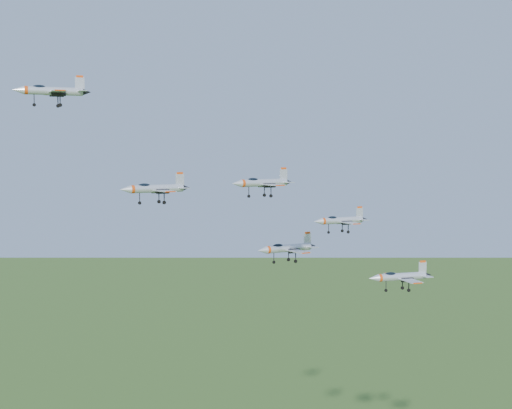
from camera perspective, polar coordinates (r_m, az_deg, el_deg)
name	(u,v)px	position (r m, az deg, el deg)	size (l,w,h in m)	color
jet_lead	(51,91)	(129.16, -16.06, 8.74)	(13.37, 11.04, 3.58)	#B4B9C2
jet_left_high	(155,188)	(121.17, -8.10, 1.28)	(12.66, 10.60, 3.39)	#B4B9C2
jet_right_high	(262,183)	(108.60, 0.48, 1.76)	(10.76, 9.01, 2.88)	#B4B9C2
jet_left_low	(287,248)	(137.97, 2.46, -3.50)	(13.53, 11.36, 3.63)	#B4B9C2
jet_right_low	(340,220)	(126.62, 6.76, -1.26)	(11.02, 9.11, 2.95)	#B4B9C2
jet_trail	(400,277)	(145.41, 11.43, -5.67)	(14.07, 11.62, 3.76)	#B4B9C2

